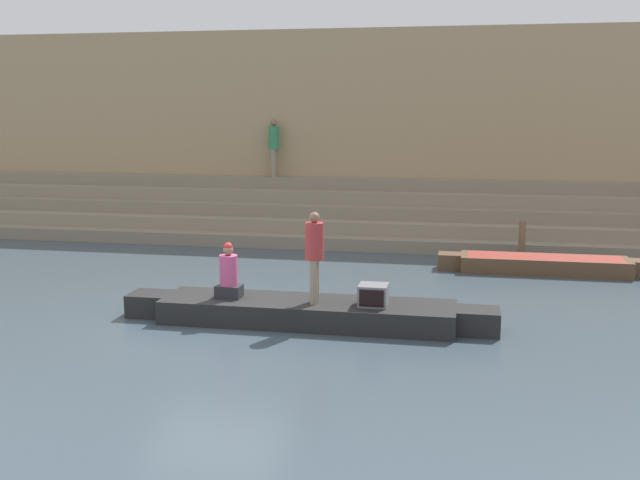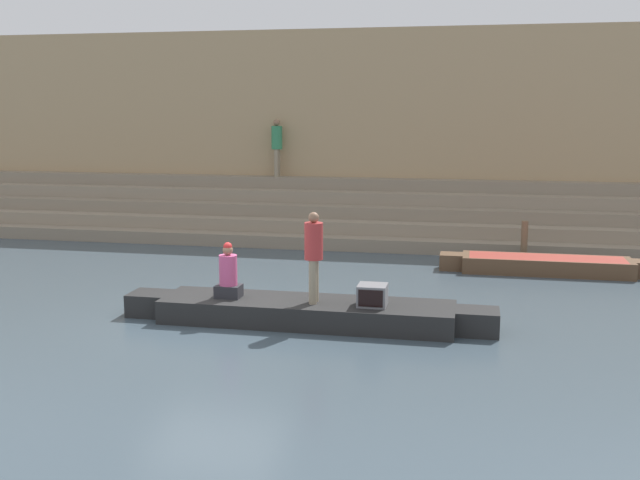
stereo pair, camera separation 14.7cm
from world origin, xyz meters
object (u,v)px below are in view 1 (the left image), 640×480
tv_set (373,295)px  mooring_post (522,242)px  person_on_steps (274,144)px  moored_boat_shore (544,264)px  rowboat_main (307,311)px  person_rowing (229,276)px  person_standing (314,251)px

tv_set → mooring_post: 7.08m
person_on_steps → moored_boat_shore: bearing=37.8°
tv_set → person_on_steps: 10.77m
mooring_post → person_on_steps: bearing=156.0°
mooring_post → moored_boat_shore: bearing=-68.5°
rowboat_main → moored_boat_shore: (4.61, 5.19, -0.02)m
rowboat_main → person_rowing: person_rowing is taller
person_rowing → tv_set: 2.66m
person_standing → person_rowing: (-1.61, 0.06, -0.53)m
tv_set → person_on_steps: (-4.27, 9.65, 2.14)m
mooring_post → person_on_steps: (-7.23, 3.22, 2.23)m
rowboat_main → person_standing: 1.15m
person_standing → mooring_post: person_standing is taller
person_standing → moored_boat_shore: (4.45, 5.29, -1.15)m
moored_boat_shore → tv_set: bearing=-126.7°
person_on_steps → person_standing: bearing=-4.1°
person_rowing → person_on_steps: size_ratio=0.59×
rowboat_main → person_standing: person_standing is taller
mooring_post → person_rowing: bearing=-131.4°
rowboat_main → tv_set: size_ratio=13.41×
tv_set → person_on_steps: person_on_steps is taller
rowboat_main → moored_boat_shore: 6.94m
person_standing → person_on_steps: size_ratio=0.93×
person_rowing → moored_boat_shore: (6.06, 5.23, -0.63)m
tv_set → moored_boat_shore: tv_set is taller
person_standing → mooring_post: bearing=60.2°
moored_boat_shore → person_standing: bearing=-134.1°
rowboat_main → tv_set: bearing=-4.1°
person_standing → person_on_steps: (-3.22, 9.65, 1.40)m
rowboat_main → person_standing: bearing=-32.7°
person_standing → moored_boat_shore: size_ratio=0.33×
person_standing → tv_set: 1.29m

